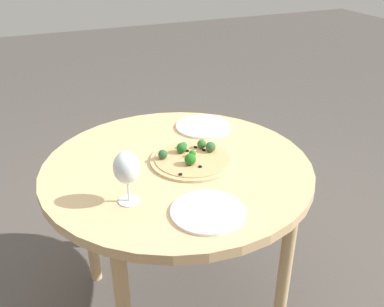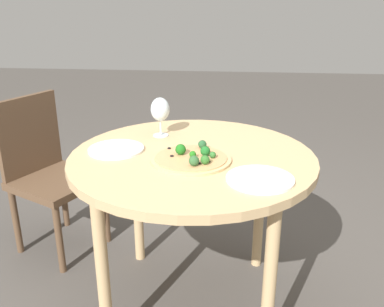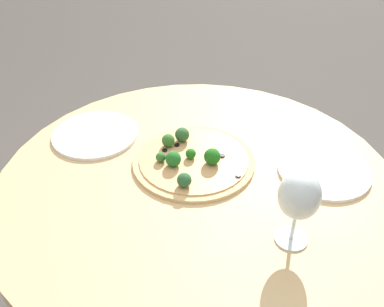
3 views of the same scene
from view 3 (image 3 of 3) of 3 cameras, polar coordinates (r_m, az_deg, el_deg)
The scene contains 5 objects.
dining_table at distance 1.13m, azimuth 0.68°, elevation -6.21°, with size 1.01×1.01×0.74m.
pizza at distance 1.12m, azimuth -0.17°, elevation -0.76°, with size 0.32×0.32×0.06m.
wine_glass at distance 0.87m, azimuth 14.12°, elevation -5.62°, with size 0.09×0.09×0.18m.
plate_near at distance 1.15m, azimuth 17.18°, elevation -2.17°, with size 0.24×0.24×0.01m.
plate_far at distance 1.26m, azimuth -12.78°, elevation 2.52°, with size 0.24×0.24×0.01m.
Camera 3 is at (0.82, -0.13, 1.43)m, focal length 40.00 mm.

